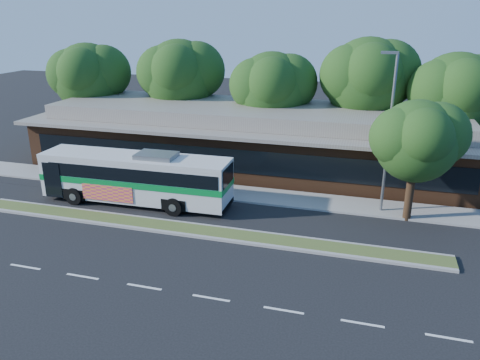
# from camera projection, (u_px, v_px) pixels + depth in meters

# --- Properties ---
(ground) EXTENTS (120.00, 120.00, 0.00)m
(ground) POSITION_uv_depth(u_px,v_px,m) (189.00, 236.00, 24.34)
(ground) COLOR black
(ground) RESTS_ON ground
(median_strip) EXTENTS (26.00, 1.10, 0.15)m
(median_strip) POSITION_uv_depth(u_px,v_px,m) (193.00, 230.00, 24.86)
(median_strip) COLOR #3E5122
(median_strip) RESTS_ON ground
(sidewalk) EXTENTS (44.00, 2.60, 0.12)m
(sidewalk) POSITION_uv_depth(u_px,v_px,m) (226.00, 192.00, 30.11)
(sidewalk) COLOR gray
(sidewalk) RESTS_ON ground
(parking_lot) EXTENTS (14.00, 12.00, 0.01)m
(parking_lot) POSITION_uv_depth(u_px,v_px,m) (29.00, 155.00, 38.06)
(parking_lot) COLOR black
(parking_lot) RESTS_ON ground
(plaza_building) EXTENTS (33.20, 11.20, 4.45)m
(plaza_building) POSITION_uv_depth(u_px,v_px,m) (252.00, 136.00, 35.37)
(plaza_building) COLOR #4E2C18
(plaza_building) RESTS_ON ground
(lamp_post) EXTENTS (0.93, 0.18, 9.07)m
(lamp_post) POSITION_uv_depth(u_px,v_px,m) (389.00, 130.00, 25.63)
(lamp_post) COLOR slate
(lamp_post) RESTS_ON ground
(tree_bg_a) EXTENTS (6.47, 5.80, 8.63)m
(tree_bg_a) POSITION_uv_depth(u_px,v_px,m) (93.00, 76.00, 39.84)
(tree_bg_a) COLOR black
(tree_bg_a) RESTS_ON ground
(tree_bg_b) EXTENTS (6.69, 6.00, 9.00)m
(tree_bg_b) POSITION_uv_depth(u_px,v_px,m) (185.00, 74.00, 38.57)
(tree_bg_b) COLOR black
(tree_bg_b) RESTS_ON ground
(tree_bg_c) EXTENTS (6.24, 5.60, 8.26)m
(tree_bg_c) POSITION_uv_depth(u_px,v_px,m) (277.00, 87.00, 35.78)
(tree_bg_c) COLOR black
(tree_bg_c) RESTS_ON ground
(tree_bg_d) EXTENTS (6.91, 6.20, 9.37)m
(tree_bg_d) POSITION_uv_depth(u_px,v_px,m) (374.00, 78.00, 34.58)
(tree_bg_d) COLOR black
(tree_bg_d) RESTS_ON ground
(tree_bg_e) EXTENTS (6.47, 5.80, 8.50)m
(tree_bg_e) POSITION_uv_depth(u_px,v_px,m) (462.00, 93.00, 32.35)
(tree_bg_e) COLOR black
(tree_bg_e) RESTS_ON ground
(transit_bus) EXTENTS (11.66, 2.90, 3.26)m
(transit_bus) POSITION_uv_depth(u_px,v_px,m) (136.00, 175.00, 27.98)
(transit_bus) COLOR silver
(transit_bus) RESTS_ON ground
(sedan) EXTENTS (4.41, 1.95, 1.26)m
(sedan) POSITION_uv_depth(u_px,v_px,m) (85.00, 155.00, 36.02)
(sedan) COLOR #AEB1B5
(sedan) RESTS_ON ground
(sidewalk_tree) EXTENTS (4.91, 4.41, 6.75)m
(sidewalk_tree) POSITION_uv_depth(u_px,v_px,m) (423.00, 139.00, 24.72)
(sidewalk_tree) COLOR black
(sidewalk_tree) RESTS_ON ground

